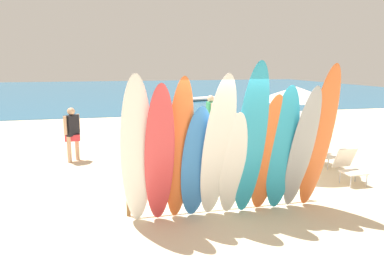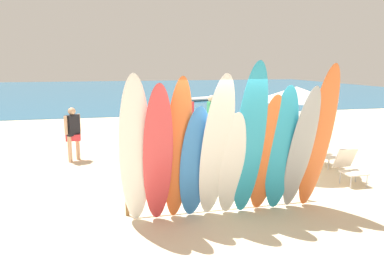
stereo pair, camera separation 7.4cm
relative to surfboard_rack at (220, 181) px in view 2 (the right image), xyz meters
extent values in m
plane|color=beige|center=(0.00, 14.00, -0.52)|extent=(60.00, 60.00, 0.00)
cube|color=#235B7F|center=(0.00, 32.99, -0.51)|extent=(60.00, 40.00, 0.02)
cylinder|color=brown|center=(-1.78, 0.00, -0.22)|extent=(0.07, 0.07, 0.61)
cylinder|color=brown|center=(1.78, 0.00, -0.22)|extent=(0.07, 0.07, 0.61)
cylinder|color=brown|center=(0.00, 0.00, 0.09)|extent=(3.67, 0.06, 0.06)
ellipsoid|color=white|center=(-1.66, -0.58, 0.79)|extent=(0.55, 0.86, 2.62)
ellipsoid|color=#D13D42|center=(-1.29, -0.65, 0.71)|extent=(0.52, 0.90, 2.48)
ellipsoid|color=orange|center=(-0.93, -0.53, 0.76)|extent=(0.52, 0.73, 2.57)
ellipsoid|color=#337AD1|center=(-0.63, -0.50, 0.52)|extent=(0.59, 0.66, 2.08)
ellipsoid|color=white|center=(-0.29, -0.63, 0.78)|extent=(0.63, 0.94, 2.62)
ellipsoid|color=white|center=(0.03, -0.54, 0.46)|extent=(0.47, 0.63, 1.97)
ellipsoid|color=#289EC6|center=(0.32, -0.62, 0.88)|extent=(0.55, 0.76, 2.81)
ellipsoid|color=orange|center=(0.70, -0.51, 0.60)|extent=(0.63, 0.70, 2.25)
ellipsoid|color=#289EC6|center=(0.96, -0.55, 0.68)|extent=(0.59, 0.69, 2.40)
ellipsoid|color=#999EA3|center=(1.32, -0.61, 0.67)|extent=(0.53, 0.84, 2.40)
ellipsoid|color=orange|center=(1.68, -0.59, 0.86)|extent=(0.61, 0.79, 2.76)
cylinder|color=#9E704C|center=(0.80, 6.53, -0.14)|extent=(0.12, 0.12, 0.76)
cylinder|color=#9E704C|center=(1.04, 6.74, -0.14)|extent=(0.12, 0.12, 0.76)
cube|color=#2D4CB2|center=(0.92, 6.64, 0.18)|extent=(0.41, 0.25, 0.18)
cube|color=#DB333D|center=(0.92, 6.64, 0.54)|extent=(0.43, 0.42, 0.60)
sphere|color=#9E704C|center=(0.92, 6.64, 0.94)|extent=(0.22, 0.22, 0.22)
cylinder|color=#9E704C|center=(0.73, 6.47, 0.57)|extent=(0.09, 0.09, 0.53)
cylinder|color=#9E704C|center=(1.11, 6.81, 0.57)|extent=(0.09, 0.09, 0.53)
cylinder|color=tan|center=(-3.08, 4.19, -0.15)|extent=(0.11, 0.11, 0.74)
cylinder|color=tan|center=(-2.88, 4.42, -0.15)|extent=(0.11, 0.11, 0.74)
cube|color=#DB333D|center=(-2.98, 4.30, 0.16)|extent=(0.40, 0.25, 0.18)
cube|color=black|center=(-2.98, 4.30, 0.51)|extent=(0.40, 0.42, 0.58)
sphere|color=tan|center=(-2.98, 4.30, 0.91)|extent=(0.21, 0.21, 0.21)
cylinder|color=tan|center=(-3.14, 4.12, 0.54)|extent=(0.09, 0.09, 0.52)
cylinder|color=tan|center=(-2.82, 4.49, 0.54)|extent=(0.09, 0.09, 0.52)
cylinder|color=beige|center=(2.10, 5.86, -0.12)|extent=(0.12, 0.12, 0.82)
cylinder|color=beige|center=(2.20, 6.18, -0.12)|extent=(0.12, 0.12, 0.82)
cube|color=#B23399|center=(2.15, 6.02, 0.23)|extent=(0.44, 0.27, 0.20)
cube|color=silver|center=(2.15, 6.02, 0.61)|extent=(0.34, 0.47, 0.64)
sphere|color=beige|center=(2.15, 6.02, 1.05)|extent=(0.23, 0.23, 0.23)
cylinder|color=beige|center=(2.07, 5.76, 0.65)|extent=(0.10, 0.10, 0.57)
cylinder|color=beige|center=(2.23, 6.27, 0.65)|extent=(0.10, 0.10, 0.57)
cylinder|color=beige|center=(1.40, 5.24, -0.11)|extent=(0.13, 0.13, 0.82)
cylinder|color=beige|center=(1.42, 5.58, -0.11)|extent=(0.13, 0.13, 0.82)
cube|color=black|center=(1.41, 5.41, 0.23)|extent=(0.44, 0.27, 0.20)
cube|color=#33A36B|center=(1.41, 5.41, 0.62)|extent=(0.25, 0.44, 0.65)
sphere|color=beige|center=(1.41, 5.41, 1.06)|extent=(0.23, 0.23, 0.23)
cylinder|color=beige|center=(1.39, 5.13, 0.66)|extent=(0.10, 0.10, 0.57)
cylinder|color=beige|center=(1.43, 5.68, 0.66)|extent=(0.10, 0.10, 0.57)
cylinder|color=tan|center=(-1.20, 6.19, -0.14)|extent=(0.12, 0.12, 0.76)
cylinder|color=tan|center=(-0.90, 6.08, -0.14)|extent=(0.12, 0.12, 0.76)
cube|color=black|center=(-1.05, 6.13, 0.18)|extent=(0.41, 0.25, 0.18)
cube|color=orange|center=(-1.05, 6.13, 0.54)|extent=(0.44, 0.33, 0.60)
sphere|color=tan|center=(-1.05, 6.13, 0.95)|extent=(0.22, 0.22, 0.22)
cylinder|color=tan|center=(-1.29, 6.22, 0.57)|extent=(0.09, 0.09, 0.53)
cylinder|color=tan|center=(-0.82, 6.04, 0.57)|extent=(0.09, 0.09, 0.53)
cylinder|color=#B7B7BC|center=(3.54, 1.78, -0.38)|extent=(0.02, 0.02, 0.28)
cylinder|color=#B7B7BC|center=(3.95, 1.87, -0.38)|extent=(0.02, 0.02, 0.28)
cylinder|color=#B7B7BC|center=(3.46, 2.15, -0.38)|extent=(0.02, 0.02, 0.28)
cylinder|color=#B7B7BC|center=(3.87, 2.24, -0.38)|extent=(0.02, 0.02, 0.28)
cube|color=silver|center=(3.71, 2.01, -0.23)|extent=(0.58, 0.55, 0.03)
cube|color=silver|center=(3.63, 2.37, 0.02)|extent=(0.55, 0.41, 0.49)
cylinder|color=#B7B7BC|center=(3.16, 0.35, -0.38)|extent=(0.02, 0.02, 0.28)
cylinder|color=#B7B7BC|center=(3.58, 0.35, -0.38)|extent=(0.02, 0.02, 0.28)
cylinder|color=#B7B7BC|center=(3.15, 0.72, -0.38)|extent=(0.02, 0.02, 0.28)
cylinder|color=#B7B7BC|center=(3.57, 0.73, -0.38)|extent=(0.02, 0.02, 0.28)
cube|color=silver|center=(3.36, 0.54, -0.23)|extent=(0.51, 0.46, 0.03)
cube|color=silver|center=(3.36, 0.88, 0.03)|extent=(0.50, 0.28, 0.51)
cylinder|color=silver|center=(2.59, 1.92, 0.52)|extent=(0.04, 0.04, 2.09)
cone|color=silver|center=(2.59, 1.92, 1.48)|extent=(1.99, 1.99, 0.35)
ellipsoid|color=silver|center=(5.51, 20.17, -0.37)|extent=(4.26, 1.88, 0.34)
camera|label=1|loc=(-2.21, -6.52, 2.22)|focal=34.91mm
camera|label=2|loc=(-2.14, -6.54, 2.22)|focal=34.91mm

